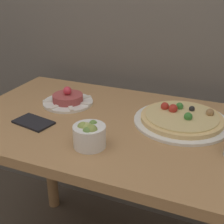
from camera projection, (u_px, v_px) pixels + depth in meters
name	position (u px, v px, depth m)	size (l,w,h in m)	color
dining_table	(108.00, 152.00, 1.18)	(1.05, 0.67, 0.76)	#AD7F51
pizza_plate	(182.00, 119.00, 1.11)	(0.34, 0.34, 0.06)	white
tartare_plate	(68.00, 100.00, 1.26)	(0.20, 0.20, 0.07)	white
small_bowl	(89.00, 134.00, 0.95)	(0.10, 0.10, 0.08)	white
napkin	(33.00, 122.00, 1.11)	(0.15, 0.11, 0.01)	black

